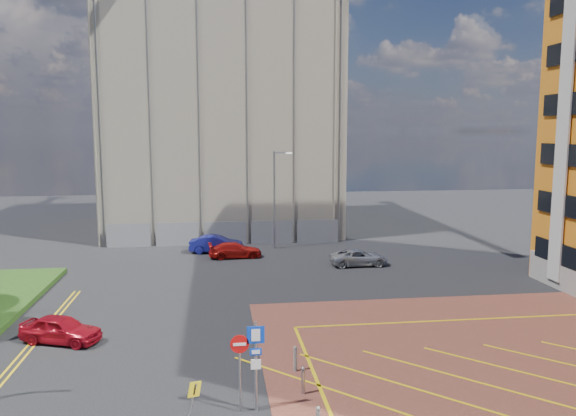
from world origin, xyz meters
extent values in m
cylinder|color=#9EA0A8|center=(4.00, 28.00, 4.00)|extent=(0.16, 0.16, 8.00)
cylinder|color=#9EA0A8|center=(4.60, 28.00, 7.88)|extent=(1.20, 0.10, 0.10)
cube|color=silver|center=(5.20, 28.00, 7.85)|extent=(0.50, 0.15, 0.12)
cylinder|color=#9EA0A8|center=(0.50, 1.00, 1.60)|extent=(0.10, 0.10, 3.20)
cube|color=#0B39C6|center=(0.50, 0.97, 2.75)|extent=(0.60, 0.04, 0.60)
cube|color=white|center=(0.50, 0.94, 2.75)|extent=(0.30, 0.02, 0.42)
cube|color=#0B39C6|center=(0.50, 0.97, 2.15)|extent=(0.40, 0.04, 0.25)
cube|color=white|center=(0.50, 0.94, 2.15)|extent=(0.28, 0.02, 0.14)
cube|color=white|center=(0.50, 0.97, 1.70)|extent=(0.35, 0.04, 0.35)
cylinder|color=#9EA0A8|center=(-0.05, 1.00, 1.35)|extent=(0.08, 0.08, 2.70)
cylinder|color=red|center=(-0.05, 0.97, 2.45)|extent=(0.64, 0.04, 0.64)
cube|color=white|center=(-0.05, 0.94, 2.45)|extent=(0.44, 0.02, 0.10)
cube|color=yellow|center=(-1.49, -1.29, 2.00)|extent=(0.41, 0.41, 0.55)
cylinder|color=#9EA0A8|center=(2.30, 2.00, 0.47)|extent=(0.14, 0.14, 0.90)
cylinder|color=black|center=(2.30, 4.00, 0.47)|extent=(0.14, 0.14, 0.90)
cube|color=gray|center=(0.00, 40.00, 11.00)|extent=(21.20, 19.20, 22.00)
cube|color=yellow|center=(2.00, 42.00, 17.00)|extent=(0.90, 0.90, 34.00)
cube|color=gray|center=(1.00, 30.00, 1.00)|extent=(21.60, 0.06, 2.00)
imported|color=#AC0E1D|center=(-7.90, 8.50, 0.63)|extent=(3.99, 2.69, 1.26)
imported|color=navy|center=(-0.77, 26.90, 0.70)|extent=(4.37, 1.95, 1.39)
imported|color=red|center=(0.65, 24.92, 0.59)|extent=(4.14, 1.93, 1.17)
imported|color=#A6A8AD|center=(9.41, 21.27, 0.58)|extent=(4.20, 1.98, 1.16)
camera|label=1|loc=(-0.77, -17.26, 9.60)|focal=35.00mm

